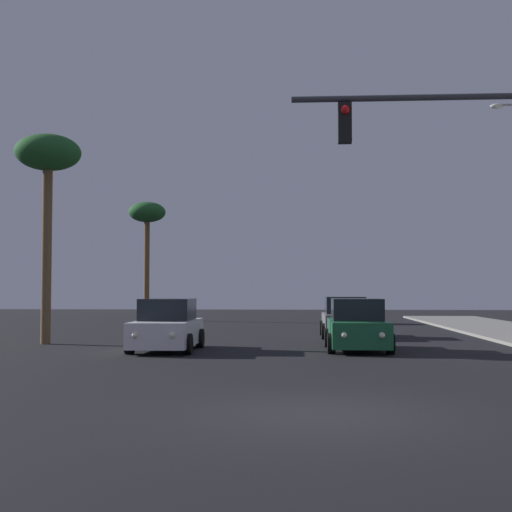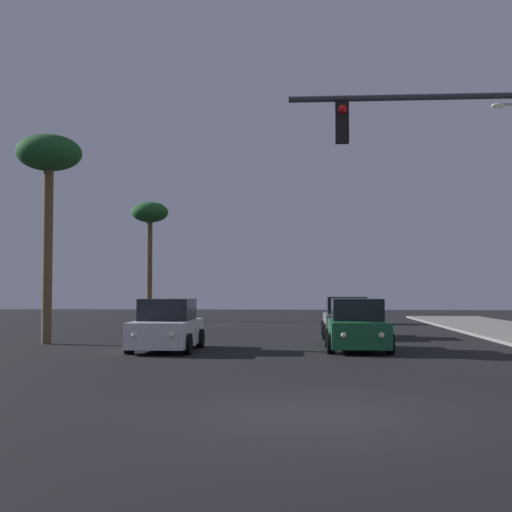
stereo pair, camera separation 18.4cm
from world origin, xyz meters
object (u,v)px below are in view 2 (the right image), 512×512
object	(u,v)px
car_green	(357,327)
palm_tree_far	(150,218)
car_white	(167,327)
car_grey	(346,319)
palm_tree_near	(49,163)

from	to	relation	value
car_green	palm_tree_far	xyz separation A→B (m)	(-11.78, 21.99, 5.88)
car_white	car_grey	bearing A→B (deg)	-131.72
car_green	palm_tree_near	bearing A→B (deg)	-10.18
palm_tree_near	car_white	bearing A→B (deg)	-26.79
car_green	palm_tree_far	bearing A→B (deg)	-61.86
car_white	car_green	size ratio (longest dim) A/B	1.00
car_grey	palm_tree_near	xyz separation A→B (m)	(-11.12, -4.48, 5.89)
car_grey	palm_tree_near	size ratio (longest dim) A/B	0.56
car_white	car_green	bearing A→B (deg)	-175.49
car_grey	palm_tree_near	bearing A→B (deg)	21.60
car_white	car_green	xyz separation A→B (m)	(6.18, 0.51, 0.00)
car_white	car_grey	xyz separation A→B (m)	(6.18, 6.98, 0.00)
car_white	palm_tree_near	world-z (taller)	palm_tree_near
car_white	palm_tree_far	distance (m)	23.91
car_white	car_grey	size ratio (longest dim) A/B	1.00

